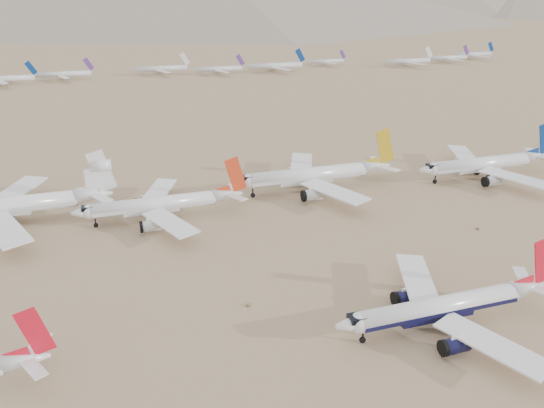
{
  "coord_description": "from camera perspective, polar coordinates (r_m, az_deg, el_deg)",
  "views": [
    {
      "loc": [
        -54.06,
        -74.65,
        60.99
      ],
      "look_at": [
        -14.27,
        48.71,
        7.0
      ],
      "focal_mm": 35.0,
      "sensor_mm": 36.0,
      "label": 1
    }
  ],
  "objects": [
    {
      "name": "row2_gold_tail",
      "position": [
        168.12,
        4.62,
        3.14
      ],
      "size": [
        51.87,
        50.73,
        18.47
      ],
      "color": "white",
      "rests_on": "ground"
    },
    {
      "name": "main_airliner",
      "position": [
        107.96,
        18.43,
        -10.34
      ],
      "size": [
        44.99,
        43.94,
        15.88
      ],
      "color": "white",
      "rests_on": "ground"
    },
    {
      "name": "ground",
      "position": [
        110.52,
        15.29,
        -11.8
      ],
      "size": [
        7000.0,
        7000.0,
        0.0
      ],
      "primitive_type": "plane",
      "color": "#81674B",
      "rests_on": "ground"
    },
    {
      "name": "distant_storage_row",
      "position": [
        394.43,
        -11.76,
        13.9
      ],
      "size": [
        560.96,
        60.68,
        14.5
      ],
      "color": "silver",
      "rests_on": "ground"
    },
    {
      "name": "row2_navy_widebody",
      "position": [
        193.1,
        22.03,
        4.04
      ],
      "size": [
        49.39,
        48.3,
        17.57
      ],
      "color": "white",
      "rests_on": "ground"
    },
    {
      "name": "row2_orange_tail",
      "position": [
        149.95,
        -11.79,
        0.0
      ],
      "size": [
        45.52,
        44.53,
        16.24
      ],
      "color": "white",
      "rests_on": "ground"
    },
    {
      "name": "row2_white_trijet",
      "position": [
        160.08,
        -26.26,
        -0.11
      ],
      "size": [
        53.6,
        52.38,
        18.99
      ],
      "color": "white",
      "rests_on": "ground"
    }
  ]
}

